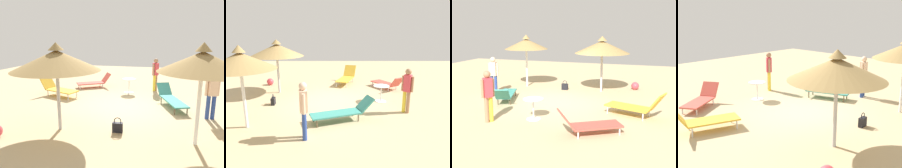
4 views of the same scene
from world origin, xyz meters
TOP-DOWN VIEW (x-y plane):
  - ground at (0.00, 0.00)m, footprint 24.00×24.00m
  - parasol_umbrella_far_left at (-2.32, 1.39)m, footprint 2.51×2.51m
  - parasol_umbrella_near_left at (-2.34, -2.43)m, footprint 2.15×2.15m
  - lounge_chair_near_right at (0.76, -1.91)m, footprint 2.25×1.26m
  - lounge_chair_front at (1.06, 3.27)m, footprint 1.27×2.09m
  - lounge_chair_edge at (3.16, 2.09)m, footprint 1.51×1.90m
  - person_standing_center at (3.11, -1.19)m, footprint 0.38×0.32m
  - person_standing_far_right at (-0.38, -3.16)m, footprint 0.27×0.47m
  - handbag at (-2.12, -0.33)m, footprint 0.16×0.31m
  - side_table_round at (2.42, 0.06)m, footprint 0.68×0.68m

SIDE VIEW (x-z plane):
  - ground at x=0.00m, z-range -0.10..0.00m
  - handbag at x=-2.12m, z-range -0.06..0.39m
  - lounge_chair_edge at x=3.16m, z-range -0.06..0.69m
  - lounge_chair_near_right at x=0.76m, z-range -0.04..0.71m
  - lounge_chair_front at x=1.06m, z-range -0.07..0.85m
  - side_table_round at x=2.42m, z-range 0.13..0.84m
  - person_standing_center at x=3.11m, z-range 0.11..1.79m
  - person_standing_far_right at x=-0.38m, z-range 0.12..1.79m
  - parasol_umbrella_far_left at x=-2.32m, z-range 0.79..3.37m
  - parasol_umbrella_near_left at x=-2.34m, z-range 0.83..3.44m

